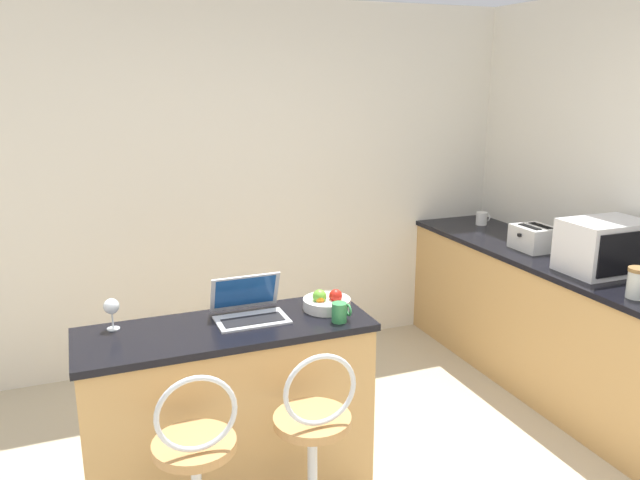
% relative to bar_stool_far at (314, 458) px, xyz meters
% --- Properties ---
extents(wall_back, '(12.00, 0.06, 2.60)m').
position_rel_bar_stool_far_xyz_m(wall_back, '(0.19, 2.15, 0.85)').
color(wall_back, silver).
rests_on(wall_back, ground_plane).
extents(breakfast_bar, '(1.39, 0.50, 0.92)m').
position_rel_bar_stool_far_xyz_m(breakfast_bar, '(-0.25, 0.50, 0.01)').
color(breakfast_bar, tan).
rests_on(breakfast_bar, ground_plane).
extents(counter_right, '(0.65, 2.98, 0.92)m').
position_rel_bar_stool_far_xyz_m(counter_right, '(2.05, 0.65, 0.01)').
color(counter_right, tan).
rests_on(counter_right, ground_plane).
extents(bar_stool_far, '(0.40, 0.40, 0.98)m').
position_rel_bar_stool_far_xyz_m(bar_stool_far, '(0.00, 0.00, 0.00)').
color(bar_stool_far, silver).
rests_on(bar_stool_far, ground_plane).
extents(laptop, '(0.35, 0.27, 0.21)m').
position_rel_bar_stool_far_xyz_m(laptop, '(-0.12, 0.57, 0.52)').
color(laptop, '#B7BABF').
rests_on(laptop, breakfast_bar).
extents(microwave, '(0.50, 0.35, 0.32)m').
position_rel_bar_stool_far_xyz_m(microwave, '(2.08, 0.50, 0.62)').
color(microwave, silver).
rests_on(microwave, counter_right).
extents(toaster, '(0.25, 0.27, 0.17)m').
position_rel_bar_stool_far_xyz_m(toaster, '(2.02, 1.06, 0.55)').
color(toaster, silver).
rests_on(toaster, counter_right).
extents(fruit_bowl, '(0.24, 0.24, 0.11)m').
position_rel_bar_stool_far_xyz_m(fruit_bowl, '(0.27, 0.53, 0.50)').
color(fruit_bowl, silver).
rests_on(fruit_bowl, breakfast_bar).
extents(storage_jar, '(0.11, 0.11, 0.17)m').
position_rel_bar_stool_far_xyz_m(storage_jar, '(1.88, 0.08, 0.55)').
color(storage_jar, silver).
rests_on(storage_jar, counter_right).
extents(wine_glass_short, '(0.07, 0.07, 0.15)m').
position_rel_bar_stool_far_xyz_m(wine_glass_short, '(-0.76, 0.66, 0.57)').
color(wine_glass_short, silver).
rests_on(wine_glass_short, breakfast_bar).
extents(mug_green, '(0.09, 0.07, 0.10)m').
position_rel_bar_stool_far_xyz_m(mug_green, '(0.27, 0.35, 0.51)').
color(mug_green, '#338447').
rests_on(mug_green, breakfast_bar).
extents(mug_white, '(0.11, 0.09, 0.10)m').
position_rel_bar_stool_far_xyz_m(mug_white, '(2.14, 1.81, 0.51)').
color(mug_white, white).
rests_on(mug_white, counter_right).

